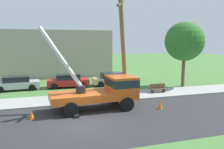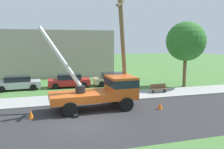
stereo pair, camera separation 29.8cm
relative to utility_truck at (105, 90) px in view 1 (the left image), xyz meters
The scene contains 13 objects.
ground_plane 9.78m from the utility_truck, 102.43° to the left, with size 120.00×120.00×0.00m, color #477538.
road_asphalt 3.58m from the utility_truck, 129.27° to the right, with size 80.00×8.19×0.01m, color #2B2B2D.
sidewalk_strip 4.07m from the utility_truck, 122.89° to the left, with size 80.00×3.35×0.10m, color #9E9E99.
utility_truck is the anchor object (origin of this frame).
leaning_utility_pole 3.53m from the utility_truck, 21.99° to the left, with size 1.97×2.97×8.70m.
traffic_cone_ahead 4.23m from the utility_truck, 19.83° to the right, with size 0.36×0.36×0.56m, color orange.
traffic_cone_behind 5.32m from the utility_truck, 169.15° to the right, with size 0.36×0.36×0.56m, color orange.
parked_sedan_silver 11.20m from the utility_truck, 127.80° to the left, with size 4.49×2.18×1.42m.
parked_sedan_red 9.00m from the utility_truck, 100.86° to the left, with size 4.47×2.14×1.42m.
parked_sedan_tan 9.18m from the utility_truck, 69.51° to the left, with size 4.51×2.21×1.42m.
park_bench 7.03m from the utility_truck, 28.17° to the left, with size 1.60×0.45×0.90m.
roadside_tree_near 12.29m from the utility_truck, 28.16° to the left, with size 4.19×4.19×7.01m.
lowrise_building_backdrop 18.65m from the utility_truck, 101.53° to the left, with size 18.00×6.00×6.40m, color #A5998C.
Camera 1 is at (-2.31, -13.56, 4.94)m, focal length 37.22 mm.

